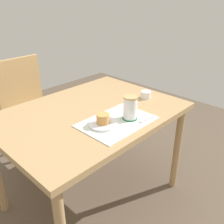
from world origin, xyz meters
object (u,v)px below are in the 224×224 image
(pastry, at_px, (103,119))
(coffee_mug, at_px, (130,107))
(wooden_chair, at_px, (30,109))
(pastry_plate, at_px, (103,124))
(sugar_bowl, at_px, (146,95))
(dining_table, at_px, (90,122))

(pastry, distance_m, coffee_mug, 0.18)
(wooden_chair, xyz_separation_m, pastry_plate, (-0.04, -0.92, 0.22))
(sugar_bowl, bearing_deg, wooden_chair, 117.46)
(wooden_chair, relative_size, pastry, 12.38)
(wooden_chair, bearing_deg, pastry_plate, 86.30)
(wooden_chair, distance_m, sugar_bowl, 0.99)
(pastry, height_order, coffee_mug, coffee_mug)
(coffee_mug, relative_size, sugar_bowl, 1.91)
(dining_table, distance_m, sugar_bowl, 0.44)
(wooden_chair, bearing_deg, pastry, 86.30)
(dining_table, relative_size, pastry, 15.59)
(dining_table, distance_m, wooden_chair, 0.74)
(dining_table, bearing_deg, sugar_bowl, -17.05)
(wooden_chair, relative_size, sugar_bowl, 12.86)
(pastry, height_order, sugar_bowl, pastry)
(dining_table, bearing_deg, pastry_plate, -110.83)
(wooden_chair, xyz_separation_m, sugar_bowl, (0.44, -0.85, 0.24))
(wooden_chair, bearing_deg, coffee_mug, 96.02)
(dining_table, height_order, pastry, pastry)
(wooden_chair, height_order, pastry_plate, wooden_chair)
(pastry_plate, distance_m, coffee_mug, 0.19)
(pastry_plate, relative_size, sugar_bowl, 2.37)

